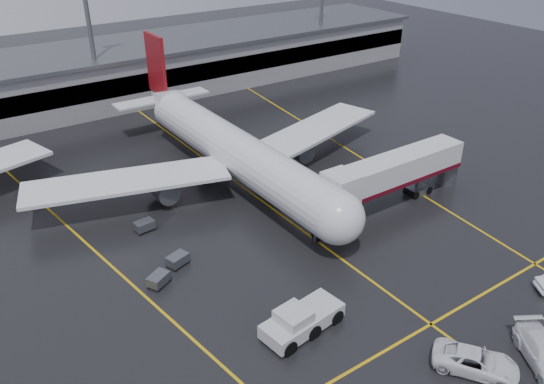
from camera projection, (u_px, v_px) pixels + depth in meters
ground at (277, 212)px, 60.50m from camera, size 220.00×220.00×0.00m
apron_line_centre at (277, 212)px, 60.49m from camera, size 0.25×90.00×0.02m
apron_line_stop at (431, 324)px, 44.59m from camera, size 60.00×0.25×0.02m
apron_line_left at (68, 227)px, 57.74m from camera, size 9.99×69.35×0.02m
apron_line_right at (340, 145)px, 76.71m from camera, size 7.57×69.64×0.02m
terminal at (116, 72)px, 93.09m from camera, size 122.00×19.00×8.60m
light_mast_mid at (88, 20)px, 81.45m from camera, size 3.00×1.20×25.45m
main_airliner at (230, 148)px, 65.50m from camera, size 48.80×45.60×14.10m
jet_bridge at (396, 173)px, 60.21m from camera, size 19.90×3.40×6.05m
pushback_tractor at (301, 321)px, 43.50m from camera, size 7.37×3.82×2.53m
belt_loader at (345, 214)px, 59.05m from camera, size 3.71×2.04×2.25m
service_van_a at (476, 361)px, 39.90m from camera, size 5.78×6.70×1.71m
baggage_cart_a at (178, 259)px, 51.48m from camera, size 2.30×1.85×1.12m
baggage_cart_b at (158, 279)px, 48.83m from camera, size 2.38×2.09×1.12m
baggage_cart_c at (144, 225)px, 56.82m from camera, size 2.11×1.48×1.12m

